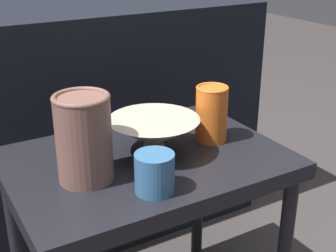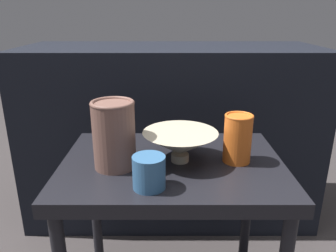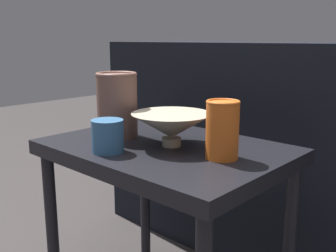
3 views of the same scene
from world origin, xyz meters
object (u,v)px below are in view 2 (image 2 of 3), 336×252
at_px(vase_textured_left, 115,134).
at_px(cup, 150,172).
at_px(bowl, 181,143).
at_px(vase_colorful_right, 239,138).

bearing_deg(vase_textured_left, cup, -49.53).
bearing_deg(bowl, cup, -118.31).
bearing_deg(bowl, vase_colorful_right, -1.33).
xyz_separation_m(bowl, vase_textured_left, (-0.18, -0.03, 0.04)).
bearing_deg(cup, vase_colorful_right, 30.99).
bearing_deg(vase_colorful_right, cup, -149.01).
distance_m(bowl, vase_textured_left, 0.19).
xyz_separation_m(vase_colorful_right, cup, (-0.25, -0.15, -0.03)).
height_order(vase_textured_left, vase_colorful_right, vase_textured_left).
distance_m(bowl, cup, 0.17).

